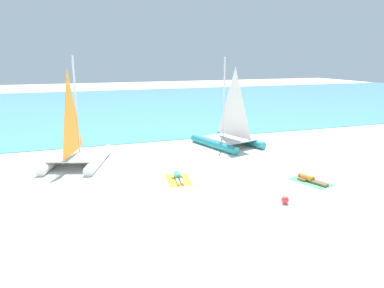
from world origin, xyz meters
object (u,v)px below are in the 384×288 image
Objects in this scene: towel_left at (178,180)px; beach_ball at (285,200)px; sunbather_left at (178,177)px; towel_right at (311,182)px; sailboat_white at (76,149)px; sailboat_teal at (229,133)px; sunbather_right at (310,179)px.

beach_ball is at bearing -51.81° from towel_left.
sunbather_left reaches higher than towel_right.
sailboat_white reaches higher than towel_right.
sailboat_teal reaches higher than towel_right.
sailboat_white is 12.04m from sunbather_right.
sailboat_teal is 2.98× the size of towel_left.
sunbather_right is at bearing -100.75° from sailboat_teal.
towel_right is 3.09m from beach_ball.
sunbather_left is (4.45, -4.14, -0.73)m from sailboat_white.
towel_left is (4.44, -4.21, -0.85)m from sailboat_white.
beach_ball is (7.62, -8.25, -0.70)m from sailboat_white.
towel_left is at bearing -24.77° from sailboat_white.
towel_right is at bearing 34.32° from beach_ball.
sunbather_left and sunbather_right have the same top height.
beach_ball reaches higher than sunbather_left.
sailboat_white is at bearing 145.12° from sunbather_left.
sailboat_white is at bearing 147.38° from towel_right.
sailboat_teal is at bearing 78.81° from beach_ball.
sunbather_right reaches higher than towel_left.
beach_ball is (-1.83, -9.27, -0.69)m from sailboat_teal.
beach_ball is at bearing -117.28° from sailboat_teal.
sailboat_white reaches higher than towel_left.
towel_left is 1.00× the size of towel_right.
sailboat_white reaches higher than sunbather_left.
towel_right is at bearing -13.91° from sailboat_white.
towel_right is at bearing -14.37° from sunbather_left.
sunbather_left is 6.19m from towel_right.
sunbather_right is at bearing -13.70° from sailboat_white.
sunbather_left reaches higher than towel_left.
beach_ball is at bearing -145.68° from towel_right.
sunbather_left is at bearing 81.91° from towel_left.
towel_right is 0.14m from sunbather_right.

